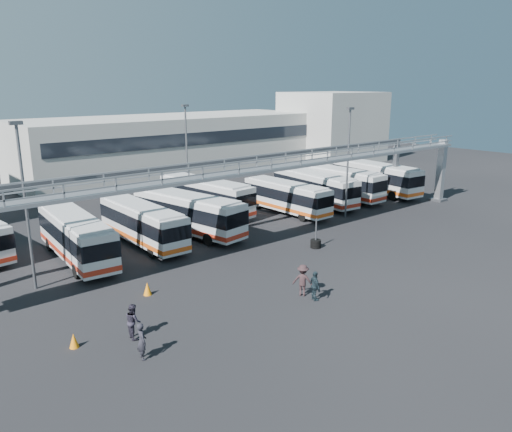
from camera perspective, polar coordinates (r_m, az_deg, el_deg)
ground at (r=35.16m, az=6.22°, el=-5.59°), size 140.00×140.00×0.00m
gantry at (r=37.85m, az=0.04°, el=4.62°), size 51.40×5.15×7.10m
warehouse at (r=71.00m, az=-9.34°, el=8.00°), size 42.00×14.00×8.00m
building_right at (r=82.89m, az=8.72°, el=10.02°), size 14.00×12.00×11.00m
light_pole_left at (r=32.34m, az=-24.90°, el=1.86°), size 0.70×0.35×10.21m
light_pole_mid at (r=47.06m, az=10.48°, el=6.66°), size 0.70×0.35×10.21m
light_pole_back at (r=53.09m, az=-7.94°, el=7.67°), size 0.70×0.35×10.21m
bus_2 at (r=37.55m, az=-19.86°, el=-2.15°), size 3.33×11.00×3.29m
bus_3 at (r=39.92m, az=-12.83°, el=-0.76°), size 2.44×10.39×3.15m
bus_4 at (r=41.93m, az=-7.79°, el=0.42°), size 4.51×11.48×3.40m
bus_5 at (r=48.37m, az=-5.77°, el=2.42°), size 3.77×11.38×3.39m
bus_6 at (r=48.53m, az=3.51°, el=2.28°), size 2.45×10.11×3.06m
bus_7 at (r=52.51m, az=6.71°, el=3.33°), size 3.61×11.14×3.32m
bus_8 at (r=55.44m, az=9.32°, el=3.88°), size 2.69×11.16×3.38m
bus_9 at (r=58.90m, az=13.51°, el=4.37°), size 3.76×11.70×3.49m
pedestrian_a at (r=23.99m, az=-12.92°, el=-13.76°), size 0.53×0.71×1.78m
pedestrian_b at (r=25.89m, az=-13.86°, el=-11.57°), size 0.79×0.95×1.79m
pedestrian_c at (r=29.94m, az=5.37°, el=-7.31°), size 1.29×1.43×1.93m
pedestrian_d at (r=29.39m, az=6.74°, el=-7.94°), size 0.75×1.13×1.78m
cone_left at (r=26.06m, az=-20.10°, el=-13.22°), size 0.54×0.54×0.72m
cone_right at (r=30.79m, az=-12.30°, el=-8.11°), size 0.64×0.64×0.79m
tire_stack at (r=38.70m, az=6.84°, el=-3.07°), size 0.81×0.81×2.33m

